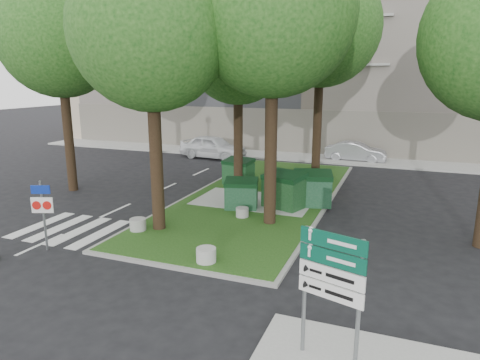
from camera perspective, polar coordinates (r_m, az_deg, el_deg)
The scene contains 22 objects.
ground at distance 12.98m, azimuth -10.78°, elevation -11.11°, with size 120.00×120.00×0.00m, color black.
median_island at distance 19.63m, azimuth 2.79°, elevation -2.19°, with size 6.00×16.00×0.12m, color #1A4413.
median_kerb at distance 19.63m, azimuth 2.79°, elevation -2.22°, with size 6.30×16.30×0.10m, color gray.
building_sidewalk at distance 29.64m, azimuth 8.26°, elevation 3.03°, with size 42.00×3.00×0.12m, color #999993.
zebra_crossing at distance 16.20m, azimuth -19.40°, elevation -6.58°, with size 5.00×3.00×0.01m, color silver.
apartment_building at distance 36.62m, azimuth 11.46°, elevation 17.34°, with size 41.00×12.00×16.00m, color #C6AD94.
tree_median_near_left at distance 14.88m, azimuth -11.54°, elevation 20.81°, with size 5.20×5.20×10.53m.
tree_median_mid at distance 20.44m, azimuth 0.05°, elevation 18.03°, with size 4.80×4.80×9.99m.
tree_median_far at distance 22.60m, azimuth 11.13°, elevation 20.77°, with size 5.80×5.80×11.93m.
tree_street_left at distance 21.93m, azimuth -22.80°, elevation 18.49°, with size 5.40×5.40×11.00m.
dumpster_a at distance 21.49m, azimuth -0.21°, elevation 1.12°, with size 1.59×1.25×1.33m.
dumpster_b at distance 17.51m, azimuth 0.18°, elevation -1.87°, with size 1.54×1.26×1.25m.
dumpster_c at distance 17.69m, azimuth 5.90°, elevation -1.36°, with size 1.91×1.62×1.51m.
dumpster_d at distance 18.16m, azimuth 9.62°, elevation -1.15°, with size 1.81×1.47×1.48m.
bollard_left at distance 15.55m, azimuth -13.46°, elevation -5.77°, with size 0.57×0.57×0.41m, color #979692.
bollard_right at distance 12.66m, azimuth -4.53°, elevation -9.92°, with size 0.58×0.58×0.42m, color #ADADA8.
bollard_mid at distance 16.55m, azimuth 0.30°, elevation -4.31°, with size 0.50×0.50×0.35m, color gray.
litter_bin at distance 20.42m, azimuth 11.45°, elevation -0.56°, with size 0.43×0.43×0.75m, color yellow.
traffic_sign_pole at distance 14.68m, azimuth -24.82°, elevation -3.19°, with size 0.65×0.27×2.27m.
directional_sign at distance 8.08m, azimuth 12.13°, elevation -12.64°, with size 1.24×0.43×2.57m.
car_white at distance 29.20m, azimuth -3.63°, elevation 4.44°, with size 1.87×4.64×1.58m, color silver.
car_silver at distance 29.11m, azimuth 15.17°, elevation 3.67°, with size 1.35×3.88×1.28m, color #95969C.
Camera 1 is at (6.38, -9.96, 5.34)m, focal length 32.00 mm.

